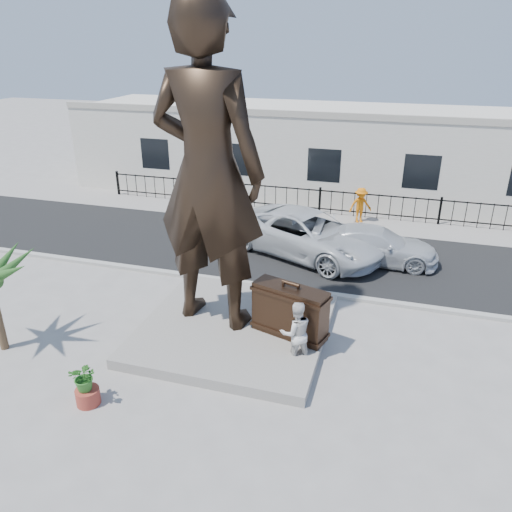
{
  "coord_description": "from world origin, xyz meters",
  "views": [
    {
      "loc": [
        3.62,
        -10.19,
        7.93
      ],
      "look_at": [
        0.0,
        2.0,
        2.3
      ],
      "focal_mm": 35.0,
      "sensor_mm": 36.0,
      "label": 1
    }
  ],
  "objects_px": {
    "tourist": "(296,333)",
    "car_white": "(308,234)",
    "suitcase": "(290,311)",
    "statue": "(208,172)"
  },
  "relations": [
    {
      "from": "statue",
      "to": "car_white",
      "type": "distance_m",
      "value": 7.26
    },
    {
      "from": "suitcase",
      "to": "tourist",
      "type": "distance_m",
      "value": 0.86
    },
    {
      "from": "tourist",
      "to": "car_white",
      "type": "relative_size",
      "value": 0.28
    },
    {
      "from": "suitcase",
      "to": "car_white",
      "type": "height_order",
      "value": "suitcase"
    },
    {
      "from": "car_white",
      "to": "suitcase",
      "type": "bearing_deg",
      "value": -150.41
    },
    {
      "from": "tourist",
      "to": "car_white",
      "type": "distance_m",
      "value": 7.12
    },
    {
      "from": "suitcase",
      "to": "tourist",
      "type": "bearing_deg",
      "value": -49.22
    },
    {
      "from": "statue",
      "to": "tourist",
      "type": "relative_size",
      "value": 4.97
    },
    {
      "from": "statue",
      "to": "suitcase",
      "type": "distance_m",
      "value": 4.34
    },
    {
      "from": "suitcase",
      "to": "statue",
      "type": "bearing_deg",
      "value": -169.99
    }
  ]
}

